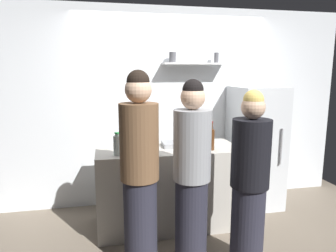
{
  "coord_description": "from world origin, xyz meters",
  "views": [
    {
      "loc": [
        -0.87,
        -2.76,
        1.77
      ],
      "look_at": [
        -0.2,
        0.51,
        1.18
      ],
      "focal_mm": 32.49,
      "sensor_mm": 36.0,
      "label": 1
    }
  ],
  "objects_px": {
    "baking_pan": "(177,144)",
    "person_brown_jacket": "(140,173)",
    "utensil_holder": "(144,138)",
    "water_bottle_plastic": "(117,145)",
    "wine_bottle_pale_glass": "(202,139)",
    "refrigerator": "(255,147)",
    "person_grey_hoodie": "(192,175)",
    "wine_bottle_amber_glass": "(211,139)",
    "person_blonde": "(249,182)"
  },
  "relations": [
    {
      "from": "baking_pan",
      "to": "person_brown_jacket",
      "type": "distance_m",
      "value": 0.94
    },
    {
      "from": "utensil_holder",
      "to": "water_bottle_plastic",
      "type": "relative_size",
      "value": 0.94
    },
    {
      "from": "utensil_holder",
      "to": "wine_bottle_pale_glass",
      "type": "height_order",
      "value": "wine_bottle_pale_glass"
    },
    {
      "from": "refrigerator",
      "to": "utensil_holder",
      "type": "distance_m",
      "value": 1.5
    },
    {
      "from": "utensil_holder",
      "to": "person_grey_hoodie",
      "type": "xyz_separation_m",
      "value": [
        0.31,
        -1.0,
        -0.14
      ]
    },
    {
      "from": "refrigerator",
      "to": "utensil_holder",
      "type": "height_order",
      "value": "refrigerator"
    },
    {
      "from": "wine_bottle_amber_glass",
      "to": "water_bottle_plastic",
      "type": "distance_m",
      "value": 1.01
    },
    {
      "from": "refrigerator",
      "to": "person_grey_hoodie",
      "type": "bearing_deg",
      "value": -137.78
    },
    {
      "from": "refrigerator",
      "to": "water_bottle_plastic",
      "type": "bearing_deg",
      "value": -163.56
    },
    {
      "from": "person_blonde",
      "to": "person_grey_hoodie",
      "type": "bearing_deg",
      "value": -9.8
    },
    {
      "from": "person_grey_hoodie",
      "to": "person_blonde",
      "type": "height_order",
      "value": "person_grey_hoodie"
    },
    {
      "from": "water_bottle_plastic",
      "to": "person_grey_hoodie",
      "type": "xyz_separation_m",
      "value": [
        0.64,
        -0.53,
        -0.18
      ]
    },
    {
      "from": "person_blonde",
      "to": "refrigerator",
      "type": "bearing_deg",
      "value": -110.79
    },
    {
      "from": "baking_pan",
      "to": "person_brown_jacket",
      "type": "relative_size",
      "value": 0.19
    },
    {
      "from": "wine_bottle_pale_glass",
      "to": "person_blonde",
      "type": "bearing_deg",
      "value": -77.33
    },
    {
      "from": "utensil_holder",
      "to": "water_bottle_plastic",
      "type": "height_order",
      "value": "water_bottle_plastic"
    },
    {
      "from": "refrigerator",
      "to": "person_grey_hoodie",
      "type": "relative_size",
      "value": 0.93
    },
    {
      "from": "wine_bottle_amber_glass",
      "to": "water_bottle_plastic",
      "type": "relative_size",
      "value": 1.33
    },
    {
      "from": "refrigerator",
      "to": "water_bottle_plastic",
      "type": "relative_size",
      "value": 6.63
    },
    {
      "from": "baking_pan",
      "to": "water_bottle_plastic",
      "type": "bearing_deg",
      "value": -159.87
    },
    {
      "from": "baking_pan",
      "to": "wine_bottle_pale_glass",
      "type": "relative_size",
      "value": 1.14
    },
    {
      "from": "utensil_holder",
      "to": "water_bottle_plastic",
      "type": "distance_m",
      "value": 0.57
    },
    {
      "from": "wine_bottle_amber_glass",
      "to": "refrigerator",
      "type": "bearing_deg",
      "value": 33.13
    },
    {
      "from": "refrigerator",
      "to": "wine_bottle_amber_glass",
      "type": "xyz_separation_m",
      "value": [
        -0.81,
        -0.53,
        0.26
      ]
    },
    {
      "from": "wine_bottle_amber_glass",
      "to": "water_bottle_plastic",
      "type": "bearing_deg",
      "value": -179.4
    },
    {
      "from": "person_blonde",
      "to": "wine_bottle_amber_glass",
      "type": "bearing_deg",
      "value": -72.15
    },
    {
      "from": "baking_pan",
      "to": "person_brown_jacket",
      "type": "bearing_deg",
      "value": -123.6
    },
    {
      "from": "utensil_holder",
      "to": "water_bottle_plastic",
      "type": "xyz_separation_m",
      "value": [
        -0.33,
        -0.46,
        0.04
      ]
    },
    {
      "from": "water_bottle_plastic",
      "to": "person_brown_jacket",
      "type": "xyz_separation_m",
      "value": [
        0.17,
        -0.53,
        -0.14
      ]
    },
    {
      "from": "person_brown_jacket",
      "to": "baking_pan",
      "type": "bearing_deg",
      "value": 56.92
    },
    {
      "from": "baking_pan",
      "to": "wine_bottle_pale_glass",
      "type": "distance_m",
      "value": 0.3
    },
    {
      "from": "baking_pan",
      "to": "wine_bottle_amber_glass",
      "type": "relative_size",
      "value": 1.07
    },
    {
      "from": "wine_bottle_pale_glass",
      "to": "water_bottle_plastic",
      "type": "height_order",
      "value": "wine_bottle_pale_glass"
    },
    {
      "from": "person_grey_hoodie",
      "to": "person_brown_jacket",
      "type": "relative_size",
      "value": 0.96
    },
    {
      "from": "wine_bottle_pale_glass",
      "to": "person_grey_hoodie",
      "type": "height_order",
      "value": "person_grey_hoodie"
    },
    {
      "from": "baking_pan",
      "to": "person_grey_hoodie",
      "type": "height_order",
      "value": "person_grey_hoodie"
    },
    {
      "from": "refrigerator",
      "to": "person_brown_jacket",
      "type": "xyz_separation_m",
      "value": [
        -1.65,
        -1.07,
        0.11
      ]
    },
    {
      "from": "wine_bottle_amber_glass",
      "to": "person_blonde",
      "type": "relative_size",
      "value": 0.2
    },
    {
      "from": "wine_bottle_pale_glass",
      "to": "utensil_holder",
      "type": "bearing_deg",
      "value": 150.76
    },
    {
      "from": "utensil_holder",
      "to": "wine_bottle_amber_glass",
      "type": "height_order",
      "value": "wine_bottle_amber_glass"
    },
    {
      "from": "baking_pan",
      "to": "wine_bottle_amber_glass",
      "type": "xyz_separation_m",
      "value": [
        0.33,
        -0.24,
        0.1
      ]
    },
    {
      "from": "person_grey_hoodie",
      "to": "wine_bottle_amber_glass",
      "type": "bearing_deg",
      "value": 78.09
    },
    {
      "from": "refrigerator",
      "to": "utensil_holder",
      "type": "xyz_separation_m",
      "value": [
        -1.49,
        -0.07,
        0.2
      ]
    },
    {
      "from": "baking_pan",
      "to": "wine_bottle_pale_glass",
      "type": "bearing_deg",
      "value": -27.13
    },
    {
      "from": "person_grey_hoodie",
      "to": "person_blonde",
      "type": "bearing_deg",
      "value": 4.19
    },
    {
      "from": "person_brown_jacket",
      "to": "person_blonde",
      "type": "xyz_separation_m",
      "value": [
        0.96,
        -0.16,
        -0.1
      ]
    },
    {
      "from": "wine_bottle_pale_glass",
      "to": "wine_bottle_amber_glass",
      "type": "bearing_deg",
      "value": -58.33
    },
    {
      "from": "wine_bottle_pale_glass",
      "to": "water_bottle_plastic",
      "type": "xyz_separation_m",
      "value": [
        -0.95,
        -0.12,
        0.0
      ]
    },
    {
      "from": "water_bottle_plastic",
      "to": "person_grey_hoodie",
      "type": "bearing_deg",
      "value": -39.69
    },
    {
      "from": "utensil_holder",
      "to": "wine_bottle_pale_glass",
      "type": "distance_m",
      "value": 0.71
    }
  ]
}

